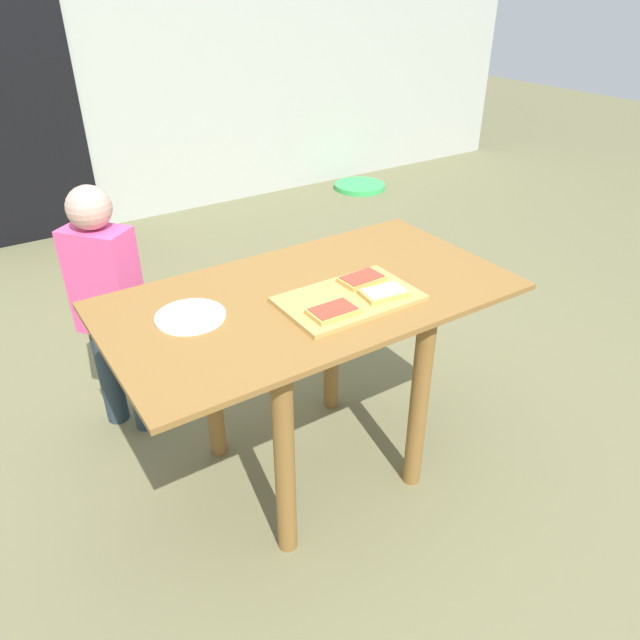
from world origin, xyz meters
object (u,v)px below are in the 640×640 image
object	(u,v)px
plate_white_left	(190,316)
garden_hose_coil	(360,186)
pizza_slice_near_left	(333,311)
pizza_slice_near_right	(384,293)
pizza_slice_far_right	(362,279)
dining_table	(311,335)
cutting_board	(349,299)
child_left	(108,302)

from	to	relation	value
plate_white_left	garden_hose_coil	bearing A→B (deg)	44.90
pizza_slice_near_left	pizza_slice_near_right	size ratio (longest dim) A/B	0.94
pizza_slice_near_right	garden_hose_coil	distance (m)	3.51
pizza_slice_far_right	garden_hose_coil	size ratio (longest dim) A/B	0.34
plate_white_left	garden_hose_coil	distance (m)	3.69
dining_table	pizza_slice_far_right	world-z (taller)	pizza_slice_far_right
cutting_board	pizza_slice_near_right	size ratio (longest dim) A/B	2.79
cutting_board	child_left	size ratio (longest dim) A/B	0.42
pizza_slice_far_right	cutting_board	bearing A→B (deg)	-147.24
cutting_board	garden_hose_coil	distance (m)	3.52
cutting_board	pizza_slice_far_right	distance (m)	0.12
pizza_slice_near_right	garden_hose_coil	size ratio (longest dim) A/B	0.36
cutting_board	pizza_slice_near_left	distance (m)	0.12
pizza_slice_far_right	child_left	world-z (taller)	child_left
cutting_board	pizza_slice_far_right	world-z (taller)	pizza_slice_far_right
pizza_slice_near_left	cutting_board	bearing A→B (deg)	30.60
dining_table	pizza_slice_near_left	size ratio (longest dim) A/B	9.14
child_left	plate_white_left	bearing A→B (deg)	-78.88
pizza_slice_far_right	garden_hose_coil	world-z (taller)	pizza_slice_far_right
plate_white_left	pizza_slice_far_right	bearing A→B (deg)	-11.47
cutting_board	pizza_slice_near_left	bearing A→B (deg)	-149.40
pizza_slice_far_right	dining_table	bearing A→B (deg)	164.06
cutting_board	plate_white_left	xyz separation A→B (m)	(-0.46, 0.18, -0.00)
pizza_slice_far_right	plate_white_left	distance (m)	0.57
pizza_slice_near_left	garden_hose_coil	world-z (taller)	pizza_slice_near_left
child_left	garden_hose_coil	distance (m)	3.38
pizza_slice_far_right	garden_hose_coil	xyz separation A→B (m)	(2.00, 2.67, -0.76)
pizza_slice_near_left	garden_hose_coil	xyz separation A→B (m)	(2.20, 2.79, -0.76)
dining_table	cutting_board	world-z (taller)	cutting_board
dining_table	pizza_slice_near_right	size ratio (longest dim) A/B	8.56
pizza_slice_near_left	child_left	bearing A→B (deg)	120.19
dining_table	plate_white_left	bearing A→B (deg)	170.53
pizza_slice_near_left	child_left	size ratio (longest dim) A/B	0.14
dining_table	pizza_slice_near_right	world-z (taller)	pizza_slice_near_right
pizza_slice_near_right	cutting_board	bearing A→B (deg)	152.15
garden_hose_coil	plate_white_left	bearing A→B (deg)	-135.10
dining_table	pizza_slice_far_right	xyz separation A→B (m)	(0.17, -0.05, 0.19)
dining_table	pizza_slice_near_right	xyz separation A→B (m)	(0.17, -0.16, 0.19)
pizza_slice_near_left	pizza_slice_near_right	world-z (taller)	same
pizza_slice_near_right	plate_white_left	size ratio (longest dim) A/B	0.73
plate_white_left	cutting_board	bearing A→B (deg)	-20.94
pizza_slice_near_left	child_left	world-z (taller)	child_left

